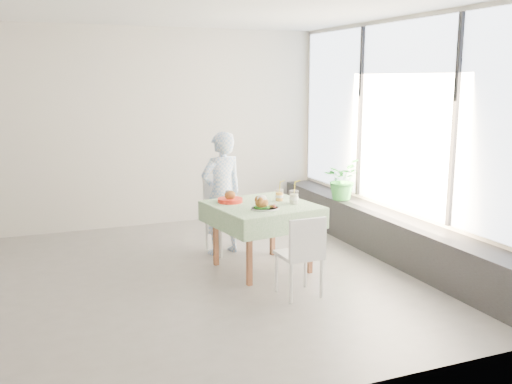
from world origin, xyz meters
name	(u,v)px	position (x,y,z in m)	size (l,w,h in m)	color
floor	(156,284)	(0.00, 0.00, 0.00)	(6.00, 6.00, 0.00)	slate
ceiling	(146,2)	(0.00, 0.00, 2.80)	(6.00, 6.00, 0.00)	white
wall_back	(114,129)	(0.00, 2.50, 1.40)	(6.00, 0.02, 2.80)	beige
wall_front	(239,198)	(0.00, -2.50, 1.40)	(6.00, 0.02, 2.80)	beige
wall_right	(404,138)	(3.00, 0.00, 1.40)	(0.02, 5.00, 2.80)	beige
window_pane	(403,117)	(2.97, 0.00, 1.65)	(0.01, 4.80, 2.18)	#D1E0F9
window_ledge	(385,234)	(2.80, 0.00, 0.25)	(0.40, 4.80, 0.50)	black
cafe_table	(262,229)	(1.20, 0.04, 0.46)	(1.19, 1.19, 0.74)	brown
chair_far	(227,228)	(1.06, 0.82, 0.29)	(0.50, 0.50, 0.94)	white
chair_near	(299,271)	(1.24, -0.82, 0.25)	(0.39, 0.39, 0.81)	white
diner	(222,193)	(0.98, 0.78, 0.74)	(0.54, 0.35, 1.48)	#91B8E8
main_dish	(263,205)	(1.11, -0.20, 0.79)	(0.30, 0.30, 0.16)	white
juice_cup_orange	(279,196)	(1.44, 0.12, 0.80)	(0.09, 0.09, 0.27)	white
juice_cup_lemonade	(294,197)	(1.54, -0.07, 0.81)	(0.11, 0.11, 0.30)	white
second_dish	(230,199)	(0.91, 0.26, 0.78)	(0.28, 0.28, 0.13)	red
potted_plant	(342,179)	(2.72, 0.94, 0.78)	(0.50, 0.43, 0.56)	#2B8340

